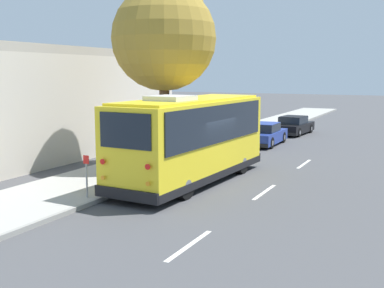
{
  "coord_description": "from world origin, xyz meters",
  "views": [
    {
      "loc": [
        -16.52,
        -7.82,
        4.24
      ],
      "look_at": [
        1.23,
        0.99,
        1.3
      ],
      "focal_mm": 45.0,
      "sensor_mm": 36.0,
      "label": 1
    }
  ],
  "objects_px": {
    "parked_sedan_blue": "(265,135)",
    "parked_sedan_black": "(293,126)",
    "sign_post_near": "(87,176)",
    "fire_hydrant": "(224,141)",
    "shuttle_bus": "(191,136)",
    "street_tree": "(165,31)",
    "sign_post_far": "(124,167)"
  },
  "relations": [
    {
      "from": "street_tree",
      "to": "sign_post_near",
      "type": "distance_m",
      "value": 8.27
    },
    {
      "from": "sign_post_near",
      "to": "sign_post_far",
      "type": "bearing_deg",
      "value": 0.0
    },
    {
      "from": "street_tree",
      "to": "fire_hydrant",
      "type": "bearing_deg",
      "value": -6.36
    },
    {
      "from": "sign_post_far",
      "to": "fire_hydrant",
      "type": "distance_m",
      "value": 9.62
    },
    {
      "from": "parked_sedan_black",
      "to": "fire_hydrant",
      "type": "height_order",
      "value": "parked_sedan_black"
    },
    {
      "from": "sign_post_near",
      "to": "parked_sedan_blue",
      "type": "bearing_deg",
      "value": -5.05
    },
    {
      "from": "sign_post_near",
      "to": "fire_hydrant",
      "type": "height_order",
      "value": "sign_post_near"
    },
    {
      "from": "parked_sedan_blue",
      "to": "sign_post_far",
      "type": "xyz_separation_m",
      "value": [
        -12.71,
        1.32,
        0.19
      ]
    },
    {
      "from": "sign_post_far",
      "to": "sign_post_near",
      "type": "bearing_deg",
      "value": -180.0
    },
    {
      "from": "parked_sedan_blue",
      "to": "parked_sedan_black",
      "type": "bearing_deg",
      "value": -3.78
    },
    {
      "from": "fire_hydrant",
      "to": "parked_sedan_black",
      "type": "bearing_deg",
      "value": -10.31
    },
    {
      "from": "shuttle_bus",
      "to": "parked_sedan_blue",
      "type": "relative_size",
      "value": 1.99
    },
    {
      "from": "parked_sedan_blue",
      "to": "sign_post_near",
      "type": "distance_m",
      "value": 14.95
    },
    {
      "from": "shuttle_bus",
      "to": "parked_sedan_black",
      "type": "relative_size",
      "value": 1.96
    },
    {
      "from": "parked_sedan_blue",
      "to": "sign_post_far",
      "type": "bearing_deg",
      "value": 172.92
    },
    {
      "from": "parked_sedan_blue",
      "to": "parked_sedan_black",
      "type": "height_order",
      "value": "parked_sedan_blue"
    },
    {
      "from": "shuttle_bus",
      "to": "fire_hydrant",
      "type": "bearing_deg",
      "value": 16.17
    },
    {
      "from": "parked_sedan_black",
      "to": "street_tree",
      "type": "height_order",
      "value": "street_tree"
    },
    {
      "from": "parked_sedan_black",
      "to": "street_tree",
      "type": "relative_size",
      "value": 0.51
    },
    {
      "from": "street_tree",
      "to": "fire_hydrant",
      "type": "height_order",
      "value": "street_tree"
    },
    {
      "from": "parked_sedan_blue",
      "to": "street_tree",
      "type": "relative_size",
      "value": 0.51
    },
    {
      "from": "street_tree",
      "to": "sign_post_near",
      "type": "relative_size",
      "value": 6.09
    },
    {
      "from": "shuttle_bus",
      "to": "sign_post_near",
      "type": "xyz_separation_m",
      "value": [
        -4.11,
        1.81,
        -0.96
      ]
    },
    {
      "from": "parked_sedan_black",
      "to": "fire_hydrant",
      "type": "relative_size",
      "value": 5.46
    },
    {
      "from": "parked_sedan_blue",
      "to": "sign_post_near",
      "type": "height_order",
      "value": "sign_post_near"
    },
    {
      "from": "parked_sedan_blue",
      "to": "fire_hydrant",
      "type": "relative_size",
      "value": 5.37
    },
    {
      "from": "parked_sedan_blue",
      "to": "sign_post_far",
      "type": "relative_size",
      "value": 3.37
    },
    {
      "from": "fire_hydrant",
      "to": "shuttle_bus",
      "type": "bearing_deg",
      "value": -166.6
    },
    {
      "from": "shuttle_bus",
      "to": "sign_post_near",
      "type": "bearing_deg",
      "value": 159.01
    },
    {
      "from": "parked_sedan_blue",
      "to": "parked_sedan_black",
      "type": "relative_size",
      "value": 0.98
    },
    {
      "from": "shuttle_bus",
      "to": "street_tree",
      "type": "height_order",
      "value": "street_tree"
    },
    {
      "from": "street_tree",
      "to": "sign_post_near",
      "type": "bearing_deg",
      "value": -174.51
    }
  ]
}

